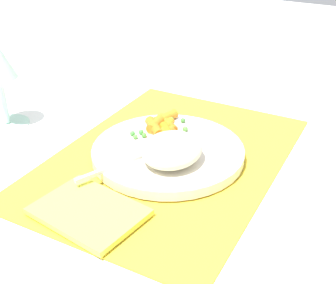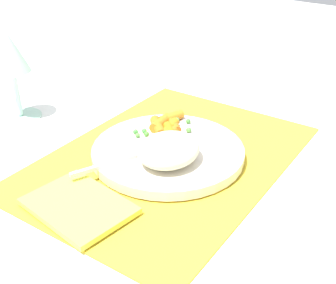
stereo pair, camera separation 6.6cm
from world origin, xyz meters
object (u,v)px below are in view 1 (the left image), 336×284
Objects in this scene: carrot_portion at (162,126)px; fork at (146,154)px; rice_mound at (172,150)px; napkin at (89,212)px; plate at (168,152)px.

fork is at bearing -167.79° from carrot_portion.
napkin is at bearing 162.35° from rice_mound.
rice_mound is 1.01× the size of carrot_portion.
fork is at bearing 96.11° from rice_mound.
plate is 0.04m from fork.
napkin is (-0.14, 0.05, -0.03)m from rice_mound.
rice_mound is (-0.03, -0.02, 0.03)m from plate.
plate is 1.73× the size of napkin.
carrot_portion is (0.05, 0.03, 0.02)m from plate.
plate is at bearing -24.56° from fork.
plate is 2.39× the size of rice_mound.
rice_mound is 0.72× the size of napkin.
napkin is (-0.22, -0.01, -0.02)m from carrot_portion.
carrot_portion is 0.54× the size of fork.
rice_mound is 0.10m from carrot_portion.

